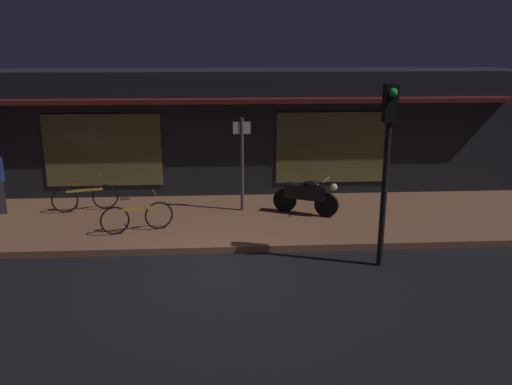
% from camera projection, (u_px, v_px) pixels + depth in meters
% --- Properties ---
extents(ground_plane, '(60.00, 60.00, 0.00)m').
position_uv_depth(ground_plane, '(219.00, 274.00, 10.07)').
color(ground_plane, black).
extents(sidewalk_slab, '(18.00, 4.00, 0.15)m').
position_uv_depth(sidewalk_slab, '(220.00, 220.00, 12.93)').
color(sidewalk_slab, brown).
rests_on(sidewalk_slab, ground_plane).
extents(storefront_building, '(18.00, 3.30, 3.60)m').
position_uv_depth(storefront_building, '(219.00, 130.00, 15.72)').
color(storefront_building, black).
rests_on(storefront_building, ground_plane).
extents(motorcycle, '(1.58, 0.91, 0.97)m').
position_uv_depth(motorcycle, '(307.00, 195.00, 13.04)').
color(motorcycle, black).
rests_on(motorcycle, sidewalk_slab).
extents(bicycle_parked, '(1.59, 0.62, 0.91)m').
position_uv_depth(bicycle_parked, '(137.00, 217.00, 11.83)').
color(bicycle_parked, black).
rests_on(bicycle_parked, sidewalk_slab).
extents(bicycle_extra, '(1.61, 0.55, 0.91)m').
position_uv_depth(bicycle_extra, '(85.00, 197.00, 13.35)').
color(bicycle_extra, black).
rests_on(bicycle_extra, sidewalk_slab).
extents(sign_post, '(0.44, 0.09, 2.40)m').
position_uv_depth(sign_post, '(242.00, 159.00, 13.13)').
color(sign_post, '#47474C').
rests_on(sign_post, sidewalk_slab).
extents(traffic_light_pole, '(0.24, 0.33, 3.60)m').
position_uv_depth(traffic_light_pole, '(388.00, 144.00, 9.80)').
color(traffic_light_pole, black).
rests_on(traffic_light_pole, ground_plane).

